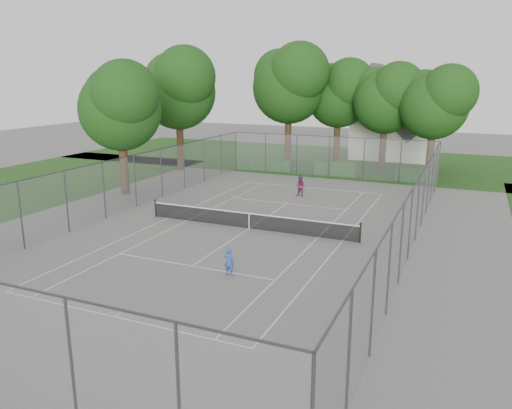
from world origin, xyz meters
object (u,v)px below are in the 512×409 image
at_px(girl_player, 229,261).
at_px(house, 393,121).
at_px(tennis_net, 249,220).
at_px(woman_player, 301,186).

bearing_deg(girl_player, house, -92.98).
relative_size(tennis_net, woman_player, 8.65).
height_order(girl_player, woman_player, woman_player).
relative_size(tennis_net, girl_player, 10.07).
bearing_deg(tennis_net, house, 83.57).
relative_size(house, woman_player, 6.64).
xyz_separation_m(tennis_net, woman_player, (0.13, 8.85, 0.23)).
distance_m(girl_player, woman_player, 15.65).
relative_size(tennis_net, house, 1.30).
distance_m(house, woman_player, 21.37).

